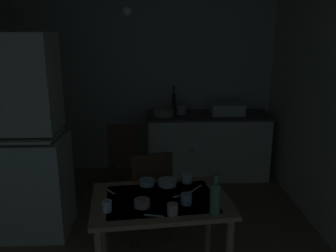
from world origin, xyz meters
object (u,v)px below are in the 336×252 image
at_px(teacup_mint, 186,199).
at_px(sink_basin, 227,109).
at_px(mixing_bowl_counter, 163,113).
at_px(chair_by_counter, 125,156).
at_px(dining_table, 161,210).
at_px(glass_bottle, 215,198).
at_px(hutch_cabinet, 14,145).
at_px(chair_far_side, 150,193).
at_px(hand_pump, 174,102).
at_px(serving_bowl_wide, 143,203).

bearing_deg(teacup_mint, sink_basin, 71.64).
height_order(mixing_bowl_counter, chair_by_counter, mixing_bowl_counter).
relative_size(mixing_bowl_counter, dining_table, 0.24).
xyz_separation_m(sink_basin, mixing_bowl_counter, (-0.87, -0.05, -0.04)).
bearing_deg(glass_bottle, hutch_cabinet, 149.62).
bearing_deg(mixing_bowl_counter, chair_far_side, -96.37).
xyz_separation_m(sink_basin, teacup_mint, (-0.75, -2.26, -0.19)).
relative_size(dining_table, chair_far_side, 1.23).
height_order(sink_basin, chair_by_counter, sink_basin).
bearing_deg(dining_table, chair_by_counter, 104.46).
height_order(chair_far_side, glass_bottle, glass_bottle).
distance_m(hutch_cabinet, chair_by_counter, 1.35).
distance_m(hand_pump, serving_bowl_wide, 2.38).
xyz_separation_m(mixing_bowl_counter, glass_bottle, (0.31, -2.37, -0.07)).
xyz_separation_m(hand_pump, teacup_mint, (-0.03, -2.30, -0.28)).
height_order(hand_pump, teacup_mint, hand_pump).
bearing_deg(hand_pump, sink_basin, -3.58).
xyz_separation_m(hutch_cabinet, sink_basin, (2.35, 1.37, 0.04)).
height_order(sink_basin, serving_bowl_wide, sink_basin).
bearing_deg(teacup_mint, chair_far_side, 112.73).
bearing_deg(glass_bottle, chair_far_side, 119.48).
height_order(dining_table, serving_bowl_wide, serving_bowl_wide).
distance_m(sink_basin, hand_pump, 0.73).
xyz_separation_m(hutch_cabinet, serving_bowl_wide, (1.27, -0.92, -0.17)).
xyz_separation_m(chair_by_counter, teacup_mint, (0.61, -1.71, 0.28)).
distance_m(sink_basin, mixing_bowl_counter, 0.87).
distance_m(mixing_bowl_counter, glass_bottle, 2.39).
bearing_deg(dining_table, serving_bowl_wide, -138.64).
xyz_separation_m(chair_far_side, teacup_mint, (0.29, -0.69, 0.28)).
distance_m(sink_basin, dining_table, 2.39).
distance_m(hutch_cabinet, sink_basin, 2.72).
bearing_deg(serving_bowl_wide, sink_basin, 64.73).
distance_m(serving_bowl_wide, teacup_mint, 0.33).
xyz_separation_m(chair_far_side, serving_bowl_wide, (-0.04, -0.72, 0.27)).
height_order(hutch_cabinet, glass_bottle, hutch_cabinet).
bearing_deg(teacup_mint, hand_pump, 89.33).
distance_m(hutch_cabinet, hand_pump, 2.16).
height_order(mixing_bowl_counter, teacup_mint, mixing_bowl_counter).
relative_size(chair_far_side, serving_bowl_wide, 7.55).
xyz_separation_m(sink_basin, dining_table, (-0.94, -2.17, -0.34)).
bearing_deg(hutch_cabinet, sink_basin, 30.19).
height_order(hutch_cabinet, chair_by_counter, hutch_cabinet).
relative_size(hand_pump, chair_far_side, 0.42).
xyz_separation_m(chair_far_side, chair_by_counter, (-0.32, 1.02, 0.00)).
xyz_separation_m(hutch_cabinet, dining_table, (1.41, -0.80, -0.30)).
relative_size(mixing_bowl_counter, serving_bowl_wide, 2.26).
relative_size(chair_far_side, teacup_mint, 10.87).
bearing_deg(chair_by_counter, sink_basin, 22.17).
bearing_deg(serving_bowl_wide, teacup_mint, 4.70).
bearing_deg(hand_pump, mixing_bowl_counter, -146.95).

